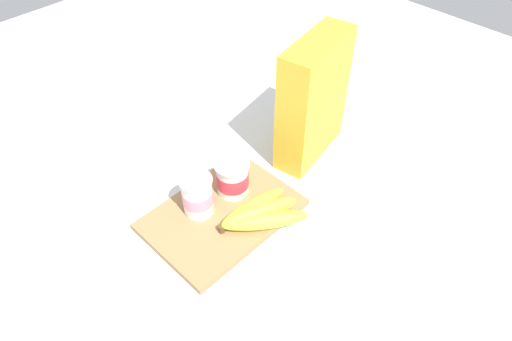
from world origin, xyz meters
The scene contains 7 objects.
ground_plane centered at (0.00, 0.00, 0.00)m, with size 2.40×2.40×0.00m, color silver.
cutting_board centered at (0.00, 0.00, 0.01)m, with size 0.31×0.22×0.02m, color #A37A4C.
cereal_box centered at (0.29, 0.01, 0.15)m, with size 0.21×0.08×0.30m, color yellow.
yogurt_cup_front centered at (-0.03, 0.04, 0.06)m, with size 0.07×0.07×0.09m.
yogurt_cup_back centered at (0.06, 0.03, 0.06)m, with size 0.08×0.08×0.08m.
banana_bunch centered at (0.04, -0.07, 0.03)m, with size 0.17×0.14×0.04m.
spoon centered at (-0.24, -0.03, 0.01)m, with size 0.03×0.13×0.01m.
Camera 1 is at (-0.40, -0.49, 0.76)m, focal length 32.30 mm.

